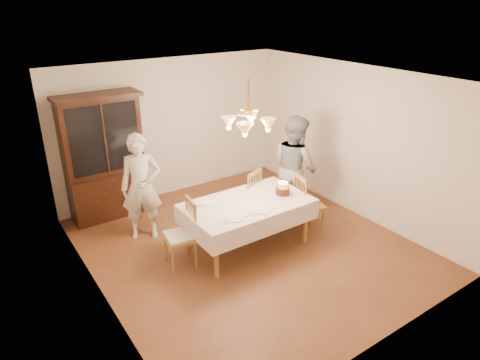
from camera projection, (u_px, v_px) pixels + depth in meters
ground at (247, 245)px, 6.71m from camera, size 5.00×5.00×0.00m
room_shell at (248, 150)px, 6.08m from camera, size 5.00×5.00×5.00m
dining_table at (248, 207)px, 6.44m from camera, size 1.90×1.10×0.76m
china_hutch at (105, 159)px, 7.28m from camera, size 1.38×0.54×2.16m
chair_far_side at (245, 200)px, 7.20m from camera, size 0.56×0.55×1.00m
chair_left_end at (180, 237)px, 6.07m from camera, size 0.48×0.50×1.00m
chair_right_end at (308, 206)px, 6.99m from camera, size 0.51×0.53×1.00m
elderly_woman at (141, 187)px, 6.65m from camera, size 0.74×0.64×1.72m
adult_in_grey at (295, 167)px, 7.33m from camera, size 0.75×0.93×1.80m
birthday_cake at (283, 191)px, 6.62m from camera, size 0.30×0.30×0.21m
place_setting_near_left at (236, 218)px, 5.94m from camera, size 0.41×0.27×0.02m
place_setting_near_right at (263, 210)px, 6.15m from camera, size 0.40×0.26×0.02m
place_setting_far_left at (209, 202)px, 6.38m from camera, size 0.40×0.25×0.02m
chandelier at (248, 123)px, 5.92m from camera, size 0.62×0.62×0.73m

